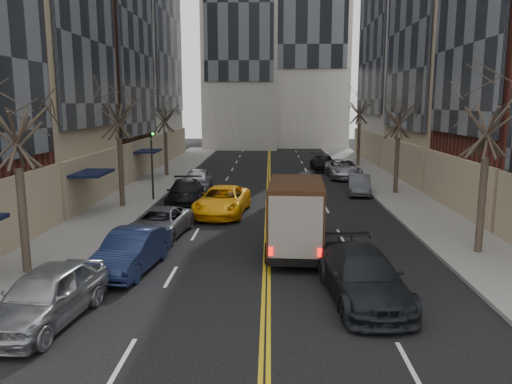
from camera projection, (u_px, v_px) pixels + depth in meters
The scene contains 21 objects.
sidewalk_left at pixel (148, 187), 37.05m from camera, with size 4.00×66.00×0.15m, color slate.
sidewalk_right at pixel (391, 189), 36.55m from camera, with size 4.00×66.00×0.15m, color slate.
tree_lf_near at pixel (13, 103), 17.26m from camera, with size 3.20×3.20×8.41m.
tree_lf_mid at pixel (117, 97), 29.01m from camera, with size 3.20×3.20×8.91m.
tree_lf_far at pixel (164, 106), 41.90m from camera, with size 3.20×3.20×8.12m.
tree_rt_near at pixel (490, 98), 19.69m from camera, with size 3.20×3.20×8.71m.
tree_rt_mid at pixel (400, 104), 33.51m from camera, with size 3.20×3.20×8.32m.
tree_rt_far at pixel (360, 98), 48.17m from camera, with size 3.20×3.20×9.11m.
traffic_signal at pixel (152, 158), 31.60m from camera, with size 0.29×0.26×4.70m.
ups_truck at pixel (296, 217), 20.78m from camera, with size 2.61×5.84×3.13m.
observer_sedan at pixel (363, 276), 15.93m from camera, with size 2.71×5.67×1.60m.
taxi at pixel (222, 201), 28.25m from camera, with size 2.62×5.68×1.58m, color #FFB20A.
pedestrian at pixel (279, 204), 27.26m from camera, with size 0.61×0.40×1.66m, color black.
parked_lf_a at pixel (46, 296), 14.27m from camera, with size 1.94×4.81×1.64m, color #93969A.
parked_lf_b at pixel (131, 251), 18.76m from camera, with size 1.62×4.65×1.53m, color #121B38.
parked_lf_c at pixel (159, 223), 23.50m from camera, with size 2.24×4.85×1.35m, color #55565D.
parked_lf_d at pixel (185, 193), 30.76m from camera, with size 2.18×5.37×1.56m, color black.
parked_lf_e at pixel (197, 180), 35.83m from camera, with size 1.89×4.70×1.60m, color #A4A6AC.
parked_rt_a at pixel (359, 185), 34.60m from camera, with size 1.44×4.12×1.36m, color #45474C.
parked_rt_b at pixel (343, 169), 42.16m from camera, with size 2.57×5.58×1.55m, color #ABACB2.
parked_rt_c at pixel (323, 163), 46.85m from camera, with size 2.05×5.05×1.47m, color black.
Camera 1 is at (0.11, -9.29, 6.25)m, focal length 35.00 mm.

